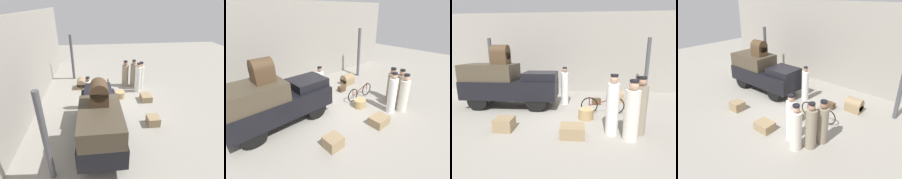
{
  "view_description": "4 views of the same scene",
  "coord_description": "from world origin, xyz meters",
  "views": [
    {
      "loc": [
        -7.59,
        1.05,
        4.91
      ],
      "look_at": [
        0.2,
        0.2,
        0.95
      ],
      "focal_mm": 28.0,
      "sensor_mm": 36.0,
      "label": 1
    },
    {
      "loc": [
        -4.39,
        -4.75,
        4.07
      ],
      "look_at": [
        0.2,
        0.2,
        0.95
      ],
      "focal_mm": 28.0,
      "sensor_mm": 36.0,
      "label": 2
    },
    {
      "loc": [
        0.65,
        -6.34,
        2.42
      ],
      "look_at": [
        0.2,
        0.2,
        0.95
      ],
      "focal_mm": 28.0,
      "sensor_mm": 36.0,
      "label": 3
    },
    {
      "loc": [
        5.94,
        -6.48,
        4.93
      ],
      "look_at": [
        0.2,
        0.2,
        0.95
      ],
      "focal_mm": 35.0,
      "sensor_mm": 36.0,
      "label": 4
    }
  ],
  "objects": [
    {
      "name": "porter_standing_middle",
      "position": [
        0.16,
        1.38,
        0.79
      ],
      "size": [
        0.34,
        0.34,
        1.7
      ],
      "color": "white",
      "rests_on": "ground"
    },
    {
      "name": "trunk_large_brown",
      "position": [
        1.6,
        1.42,
        0.14
      ],
      "size": [
        0.38,
        0.26,
        0.28
      ],
      "color": "#4C3823",
      "rests_on": "ground"
    },
    {
      "name": "suitcase_small_leather",
      "position": [
        -1.54,
        -1.44,
        0.2
      ],
      "size": [
        0.55,
        0.52,
        0.39
      ],
      "color": "#937A56",
      "rests_on": "ground"
    },
    {
      "name": "porter_carrying_trunk",
      "position": [
        2.51,
        -1.41,
        0.79
      ],
      "size": [
        0.38,
        0.38,
        1.72
      ],
      "color": "gray",
      "rests_on": "ground"
    },
    {
      "name": "suitcase_black_upright",
      "position": [
        2.53,
        1.9,
        0.28
      ],
      "size": [
        0.69,
        0.53,
        0.62
      ],
      "color": "#937A56",
      "rests_on": "ground"
    },
    {
      "name": "porter_lifting_near_truck",
      "position": [
        2.16,
        -1.79,
        0.77
      ],
      "size": [
        0.4,
        0.4,
        1.69
      ],
      "color": "silver",
      "rests_on": "ground"
    },
    {
      "name": "truck",
      "position": [
        -2.28,
        0.92,
        1.03
      ],
      "size": [
        3.95,
        1.52,
        1.85
      ],
      "color": "black",
      "rests_on": "ground"
    },
    {
      "name": "wicker_basket",
      "position": [
        1.03,
        -0.34,
        0.18
      ],
      "size": [
        0.54,
        0.54,
        0.37
      ],
      "color": "tan",
      "rests_on": "ground"
    },
    {
      "name": "porter_with_bicycle",
      "position": [
        1.71,
        -1.5,
        0.82
      ],
      "size": [
        0.36,
        0.36,
        1.79
      ],
      "color": "white",
      "rests_on": "ground"
    },
    {
      "name": "canopy_pillar_right",
      "position": [
        4.12,
        2.48,
        1.51
      ],
      "size": [
        0.18,
        0.18,
        3.02
      ],
      "color": "#4C4C51",
      "rests_on": "ground"
    },
    {
      "name": "conductor_in_dark_uniform",
      "position": [
        2.63,
        -0.91,
        0.74
      ],
      "size": [
        0.41,
        0.41,
        1.64
      ],
      "color": "gray",
      "rests_on": "ground"
    },
    {
      "name": "station_building_facade",
      "position": [
        0.0,
        4.08,
        2.25
      ],
      "size": [
        16.0,
        0.15,
        4.5
      ],
      "color": "gray",
      "rests_on": "ground"
    },
    {
      "name": "bicycle",
      "position": [
        1.7,
        0.22,
        0.34
      ],
      "size": [
        1.68,
        0.04,
        0.69
      ],
      "color": "black",
      "rests_on": "ground"
    },
    {
      "name": "ground_plane",
      "position": [
        0.0,
        0.0,
        0.0
      ],
      "size": [
        30.0,
        30.0,
        0.0
      ],
      "primitive_type": "plane",
      "color": "gray"
    },
    {
      "name": "trunk_on_truck_roof",
      "position": [
        -2.53,
        0.92,
        2.24
      ],
      "size": [
        0.66,
        0.6,
        0.8
      ],
      "color": "#4C3823",
      "rests_on": "truck"
    },
    {
      "name": "suitcase_tan_flat",
      "position": [
        0.57,
        -1.73,
        0.17
      ],
      "size": [
        0.7,
        0.56,
        0.34
      ],
      "color": "#937A56",
      "rests_on": "ground"
    }
  ]
}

